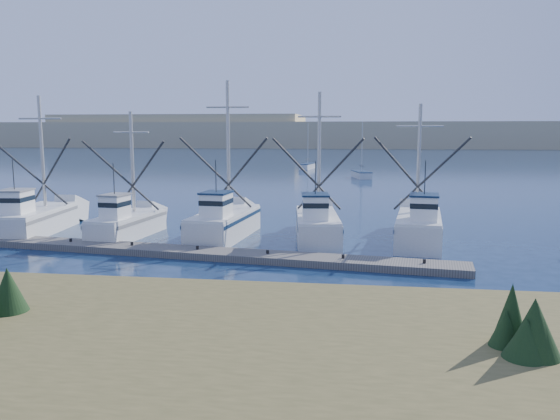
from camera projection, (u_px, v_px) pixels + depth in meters
name	position (u px, v px, depth m)	size (l,w,h in m)	color
ground	(312.00, 289.00, 23.65)	(500.00, 500.00, 0.00)	#0D203B
floating_dock	(198.00, 253.00, 29.80)	(28.61, 1.91, 0.38)	slate
dune_ridge	(349.00, 135.00, 228.89)	(360.00, 60.00, 10.00)	tan
trawler_fleet	(224.00, 223.00, 34.39)	(28.54, 8.09, 9.98)	silver
sailboat_near	(361.00, 175.00, 78.48)	(2.95, 5.39, 8.10)	silver
sailboat_far	(308.00, 166.00, 96.89)	(2.58, 6.40, 8.10)	silver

